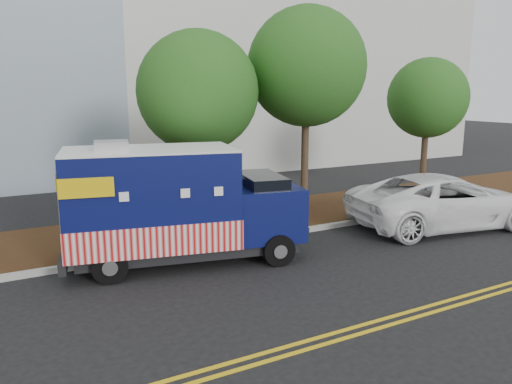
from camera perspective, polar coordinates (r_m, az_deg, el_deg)
ground at (r=12.73m, az=-8.71°, el=-8.95°), size 120.00×120.00×0.00m
curb at (r=13.95m, az=-10.71°, el=-6.83°), size 120.00×0.18×0.15m
mulch_strip at (r=15.88m, az=-13.08°, el=-4.66°), size 120.00×4.00×0.15m
centerline_near at (r=9.03m, az=1.53°, el=-17.77°), size 120.00×0.10×0.01m
centerline_far at (r=8.85m, az=2.39°, el=-18.45°), size 120.00×0.10×0.01m
tree_b at (r=16.12m, az=-6.66°, el=11.30°), size 3.84×3.84×6.31m
tree_c at (r=17.62m, az=5.80°, el=14.01°), size 4.07×4.07×7.25m
tree_d at (r=22.02m, az=19.03°, el=10.09°), size 3.27×3.27×5.76m
sign_post at (r=13.37m, az=-18.57°, el=-3.03°), size 0.06×0.06×2.40m
food_truck at (r=12.97m, az=-9.48°, el=-1.84°), size 6.44×3.43×3.23m
white_car at (r=17.44m, az=20.67°, el=-0.95°), size 6.73×4.01×1.75m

